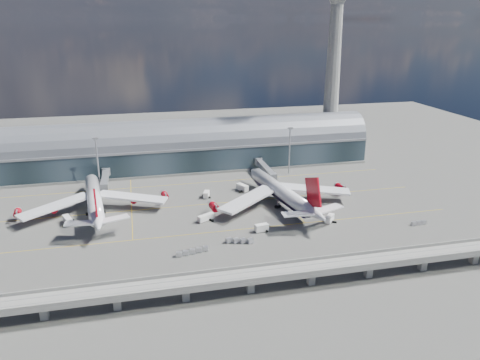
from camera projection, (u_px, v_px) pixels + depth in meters
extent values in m
plane|color=#474744|center=(218.00, 221.00, 195.82)|extent=(500.00, 500.00, 0.00)
cube|color=gold|center=(222.00, 231.00, 186.61)|extent=(200.00, 0.25, 0.01)
cube|color=gold|center=(210.00, 204.00, 214.23)|extent=(200.00, 0.25, 0.01)
cube|color=gold|center=(200.00, 183.00, 241.84)|extent=(200.00, 0.25, 0.01)
cube|color=gold|center=(131.00, 202.00, 215.91)|extent=(0.25, 80.00, 0.01)
cube|color=gold|center=(276.00, 190.00, 230.96)|extent=(0.25, 80.00, 0.01)
cube|color=#1C2930|center=(192.00, 155.00, 265.34)|extent=(200.00, 28.00, 14.00)
cylinder|color=slate|center=(192.00, 143.00, 263.05)|extent=(200.00, 28.00, 28.00)
cube|color=gray|center=(195.00, 150.00, 250.17)|extent=(200.00, 1.00, 1.20)
cube|color=gray|center=(193.00, 166.00, 267.42)|extent=(200.00, 30.00, 1.20)
cube|color=gray|center=(328.00, 149.00, 289.19)|extent=(18.00, 18.00, 8.00)
cone|color=gray|center=(332.00, 82.00, 275.82)|extent=(10.00, 10.00, 90.00)
cube|color=gray|center=(250.00, 276.00, 143.39)|extent=(220.00, 8.50, 1.20)
cube|color=gray|center=(254.00, 280.00, 139.35)|extent=(220.00, 0.40, 1.20)
cube|color=gray|center=(247.00, 267.00, 146.72)|extent=(220.00, 0.40, 1.20)
cube|color=gray|center=(252.00, 277.00, 141.80)|extent=(220.00, 0.12, 0.12)
cube|color=gray|center=(249.00, 272.00, 144.56)|extent=(220.00, 0.12, 0.12)
cube|color=gray|center=(44.00, 311.00, 131.47)|extent=(2.20, 2.20, 5.00)
cube|color=gray|center=(117.00, 302.00, 135.77)|extent=(2.20, 2.20, 5.00)
cube|color=gray|center=(186.00, 293.00, 140.07)|extent=(2.20, 2.20, 5.00)
cube|color=gray|center=(250.00, 285.00, 144.37)|extent=(2.20, 2.20, 5.00)
cube|color=gray|center=(311.00, 277.00, 148.67)|extent=(2.20, 2.20, 5.00)
cube|color=gray|center=(368.00, 270.00, 152.97)|extent=(2.20, 2.20, 5.00)
cube|color=gray|center=(423.00, 263.00, 157.27)|extent=(2.20, 2.20, 5.00)
cube|color=gray|center=(474.00, 256.00, 161.57)|extent=(2.20, 2.20, 5.00)
cylinder|color=gray|center=(98.00, 163.00, 231.62)|extent=(0.70, 0.70, 25.00)
cube|color=gray|center=(95.00, 138.00, 227.48)|extent=(3.00, 0.40, 1.00)
cylinder|color=gray|center=(289.00, 151.00, 253.12)|extent=(0.70, 0.70, 25.00)
cube|color=gray|center=(290.00, 128.00, 248.98)|extent=(3.00, 0.40, 1.00)
cylinder|color=white|center=(94.00, 198.00, 204.42)|extent=(11.49, 51.38, 6.16)
cone|color=white|center=(91.00, 179.00, 229.77)|extent=(6.93, 8.30, 6.16)
cone|color=white|center=(98.00, 224.00, 177.10)|extent=(7.34, 12.13, 6.16)
cube|color=#AB0714|center=(95.00, 203.00, 177.20)|extent=(1.88, 11.51, 12.74)
cube|color=white|center=(55.00, 206.00, 197.95)|extent=(30.00, 23.74, 2.49)
cube|color=white|center=(132.00, 197.00, 207.95)|extent=(31.64, 18.73, 2.49)
cylinder|color=#AB0714|center=(54.00, 208.00, 200.04)|extent=(3.57, 5.11, 3.08)
cylinder|color=#AB0714|center=(18.00, 213.00, 195.60)|extent=(3.57, 5.11, 3.08)
cylinder|color=#AB0714|center=(133.00, 199.00, 210.42)|extent=(3.57, 5.11, 3.08)
cylinder|color=#AB0714|center=(165.00, 195.00, 214.86)|extent=(3.57, 5.11, 3.08)
cylinder|color=gray|center=(93.00, 194.00, 221.95)|extent=(0.48, 0.48, 2.89)
cylinder|color=gray|center=(88.00, 212.00, 201.50)|extent=(0.58, 0.58, 2.89)
cylinder|color=gray|center=(103.00, 210.00, 203.41)|extent=(0.58, 0.58, 2.89)
cylinder|color=black|center=(88.00, 214.00, 201.80)|extent=(2.26, 1.66, 1.44)
cylinder|color=black|center=(103.00, 212.00, 203.71)|extent=(2.26, 1.66, 1.44)
cylinder|color=white|center=(280.00, 191.00, 212.49)|extent=(14.37, 51.90, 6.19)
cone|color=white|center=(254.00, 172.00, 237.83)|extent=(7.47, 9.41, 6.19)
cone|color=white|center=(316.00, 214.00, 185.00)|extent=(8.16, 13.62, 6.19)
cube|color=#AB0714|center=(313.00, 192.00, 185.16)|extent=(2.78, 12.71, 14.12)
cube|color=white|center=(249.00, 199.00, 204.89)|extent=(30.78, 26.26, 2.64)
cube|color=white|center=(315.00, 189.00, 216.91)|extent=(33.21, 18.43, 2.64)
cylinder|color=black|center=(280.00, 194.00, 213.04)|extent=(12.61, 46.53, 5.26)
cylinder|color=#AB0714|center=(245.00, 202.00, 207.16)|extent=(4.22, 5.81, 3.41)
cylinder|color=#AB0714|center=(214.00, 207.00, 201.82)|extent=(4.22, 5.81, 3.41)
cylinder|color=#AB0714|center=(313.00, 191.00, 219.62)|extent=(4.22, 5.81, 3.41)
cylinder|color=#AB0714|center=(340.00, 187.00, 224.96)|extent=(4.22, 5.81, 3.41)
cylinder|color=gray|center=(263.00, 188.00, 229.91)|extent=(0.53, 0.53, 3.20)
cylinder|color=gray|center=(278.00, 205.00, 209.06)|extent=(0.64, 0.64, 3.20)
cylinder|color=gray|center=(291.00, 202.00, 211.52)|extent=(0.64, 0.64, 3.20)
cylinder|color=black|center=(278.00, 207.00, 209.39)|extent=(2.57, 1.96, 1.60)
cylinder|color=black|center=(291.00, 205.00, 211.85)|extent=(2.57, 1.96, 1.60)
cube|color=gray|center=(105.00, 179.00, 231.86)|extent=(3.00, 24.00, 3.00)
cube|color=gray|center=(104.00, 187.00, 220.82)|extent=(3.60, 3.60, 3.40)
cylinder|color=gray|center=(106.00, 171.00, 242.91)|extent=(4.40, 4.40, 4.00)
cylinder|color=gray|center=(105.00, 194.00, 221.96)|extent=(0.50, 0.50, 3.40)
cylinder|color=black|center=(105.00, 196.00, 222.40)|extent=(1.40, 0.80, 0.80)
cube|color=gray|center=(265.00, 169.00, 247.68)|extent=(3.00, 28.00, 3.00)
cube|color=gray|center=(273.00, 177.00, 234.79)|extent=(3.60, 3.60, 3.40)
cylinder|color=gray|center=(258.00, 161.00, 260.57)|extent=(4.40, 4.40, 4.00)
cylinder|color=gray|center=(273.00, 183.00, 235.93)|extent=(0.50, 0.50, 3.40)
cylinder|color=black|center=(273.00, 186.00, 236.37)|extent=(1.40, 0.80, 0.80)
cube|color=silver|center=(68.00, 220.00, 192.78)|extent=(4.85, 7.67, 2.71)
cylinder|color=black|center=(71.00, 221.00, 195.36)|extent=(2.77, 1.81, 0.94)
cylinder|color=black|center=(65.00, 225.00, 190.99)|extent=(2.77, 1.81, 0.94)
cube|color=silver|center=(262.00, 228.00, 185.82)|extent=(5.61, 3.21, 2.76)
cylinder|color=black|center=(266.00, 230.00, 186.34)|extent=(1.34, 2.77, 0.96)
cylinder|color=black|center=(257.00, 231.00, 186.09)|extent=(1.34, 2.77, 0.96)
cube|color=silver|center=(206.00, 217.00, 195.96)|extent=(7.62, 5.62, 2.45)
cylinder|color=black|center=(211.00, 220.00, 195.66)|extent=(1.90, 2.47, 0.85)
cylinder|color=black|center=(201.00, 219.00, 196.96)|extent=(1.90, 2.47, 0.85)
cube|color=silver|center=(330.00, 218.00, 194.77)|extent=(5.61, 5.89, 2.55)
cylinder|color=black|center=(325.00, 220.00, 196.16)|extent=(2.41, 2.29, 0.88)
cylinder|color=black|center=(334.00, 222.00, 194.12)|extent=(2.41, 2.29, 0.88)
cube|color=silver|center=(206.00, 194.00, 221.58)|extent=(3.85, 5.54, 2.63)
cylinder|color=black|center=(205.00, 195.00, 223.26)|extent=(2.69, 1.69, 0.91)
cylinder|color=black|center=(208.00, 197.00, 220.67)|extent=(2.69, 1.69, 0.91)
cube|color=silver|center=(242.00, 187.00, 229.77)|extent=(5.37, 7.35, 2.98)
cylinder|color=black|center=(243.00, 188.00, 232.23)|extent=(3.03, 2.18, 1.03)
cylinder|color=black|center=(241.00, 191.00, 228.17)|extent=(3.03, 2.18, 1.03)
cube|color=gray|center=(229.00, 242.00, 176.96)|extent=(2.88, 2.32, 0.31)
cube|color=#B4B3B9|center=(229.00, 240.00, 176.69)|extent=(2.45, 2.10, 1.57)
cube|color=gray|center=(236.00, 242.00, 176.81)|extent=(2.88, 2.32, 0.31)
cube|color=#B4B3B9|center=(236.00, 240.00, 176.53)|extent=(2.45, 2.10, 1.57)
cube|color=gray|center=(243.00, 242.00, 176.65)|extent=(2.88, 2.32, 0.31)
cube|color=#B4B3B9|center=(243.00, 240.00, 176.38)|extent=(2.45, 2.10, 1.57)
cube|color=gray|center=(250.00, 243.00, 176.49)|extent=(2.88, 2.32, 0.31)
cube|color=#B4B3B9|center=(250.00, 241.00, 176.22)|extent=(2.45, 2.10, 1.57)
cube|color=gray|center=(179.00, 256.00, 166.58)|extent=(2.64, 2.05, 0.29)
cube|color=#B4B3B9|center=(179.00, 254.00, 166.33)|extent=(2.24, 1.87, 1.47)
cube|color=gray|center=(186.00, 254.00, 167.64)|extent=(2.64, 2.05, 0.29)
cube|color=#B4B3B9|center=(186.00, 253.00, 167.38)|extent=(2.24, 1.87, 1.47)
cube|color=gray|center=(193.00, 253.00, 168.69)|extent=(2.64, 2.05, 0.29)
cube|color=#B4B3B9|center=(192.00, 251.00, 168.43)|extent=(2.24, 1.87, 1.47)
cube|color=gray|center=(199.00, 252.00, 169.74)|extent=(2.64, 2.05, 0.29)
cube|color=#B4B3B9|center=(199.00, 250.00, 169.48)|extent=(2.24, 1.87, 1.47)
cube|color=gray|center=(206.00, 250.00, 170.79)|extent=(2.64, 2.05, 0.29)
cube|color=#B4B3B9|center=(206.00, 248.00, 170.54)|extent=(2.24, 1.87, 1.47)
cube|color=gray|center=(414.00, 225.00, 191.74)|extent=(2.18, 1.50, 0.27)
cube|color=#B4B3B9|center=(414.00, 223.00, 191.51)|extent=(1.82, 1.40, 1.33)
cube|color=gray|center=(418.00, 224.00, 192.32)|extent=(2.18, 1.50, 0.27)
cube|color=#B4B3B9|center=(419.00, 223.00, 192.09)|extent=(1.82, 1.40, 1.33)
cube|color=gray|center=(423.00, 224.00, 192.91)|extent=(2.18, 1.50, 0.27)
cube|color=#B4B3B9|center=(424.00, 222.00, 192.67)|extent=(1.82, 1.40, 1.33)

